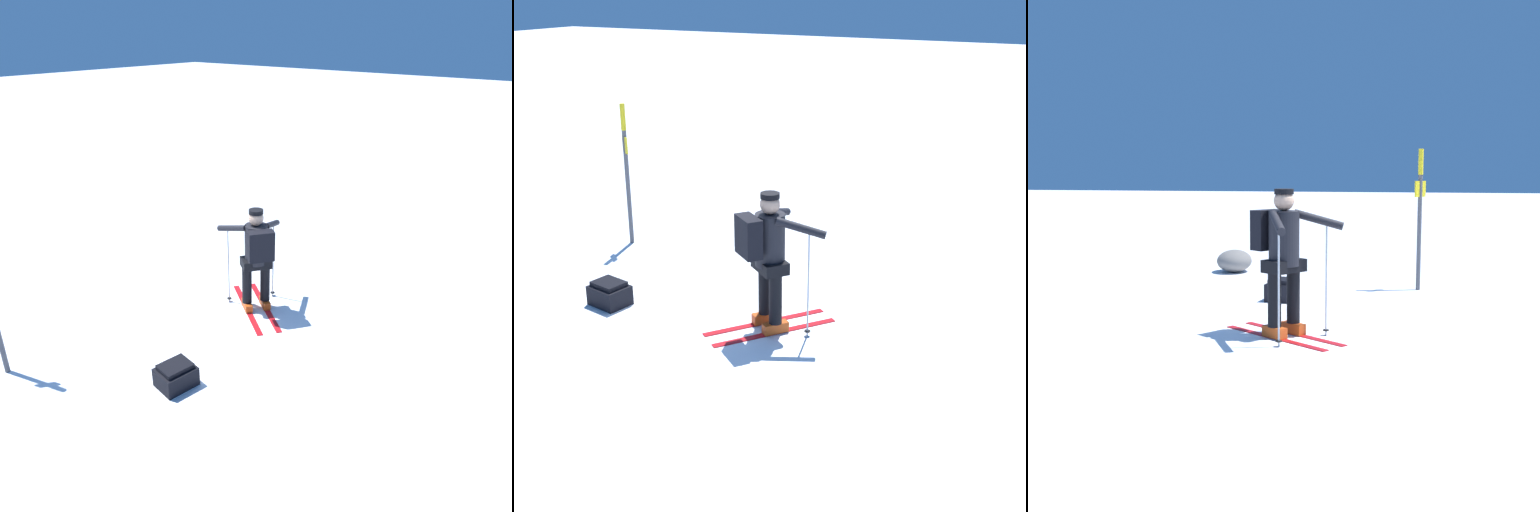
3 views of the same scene
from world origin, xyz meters
TOP-DOWN VIEW (x-y plane):
  - ground_plane at (0.00, 0.00)m, footprint 80.00×80.00m
  - skier at (-0.68, 0.55)m, footprint 1.28×1.47m
  - dropped_backpack at (1.37, 0.92)m, footprint 0.51×0.45m

SIDE VIEW (x-z plane):
  - ground_plane at x=0.00m, z-range 0.00..0.00m
  - dropped_backpack at x=1.37m, z-range -0.01..0.30m
  - skier at x=-0.68m, z-range 0.14..1.78m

